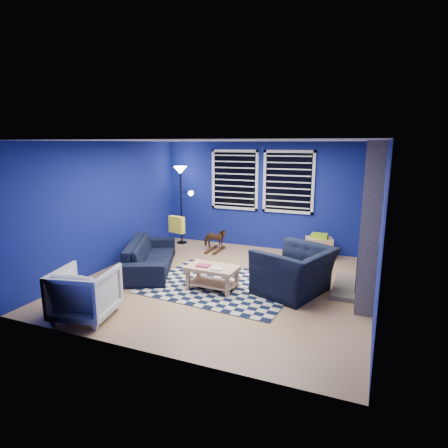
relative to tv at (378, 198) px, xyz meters
name	(u,v)px	position (x,y,z in m)	size (l,w,h in m)	color
floor	(225,282)	(-2.45, -2.00, -1.40)	(5.00, 5.00, 0.00)	tan
ceiling	(225,141)	(-2.45, -2.00, 1.10)	(5.00, 5.00, 0.00)	white
wall_back	(265,196)	(-2.45, 0.50, -0.15)	(5.00, 5.00, 0.00)	navy
wall_left	(108,205)	(-4.95, -2.00, -0.15)	(5.00, 5.00, 0.00)	navy
wall_right	(380,226)	(0.05, -2.00, -0.15)	(5.00, 5.00, 0.00)	navy
fireplace	(370,222)	(-0.09, -1.50, -0.20)	(0.65, 2.00, 2.50)	gray
window_left	(235,180)	(-3.20, 0.46, 0.20)	(1.17, 0.06, 1.42)	black
window_right	(288,182)	(-1.90, 0.46, 0.20)	(1.17, 0.06, 1.42)	black
tv	(378,198)	(0.00, 0.00, 0.00)	(0.07, 1.00, 0.58)	black
rug	(222,285)	(-2.44, -2.16, -1.39)	(2.50, 2.00, 0.02)	black
sofa	(150,256)	(-4.05, -1.94, -1.10)	(0.79, 2.03, 0.59)	black
armchair_big	(295,271)	(-1.19, -2.02, -1.01)	(1.04, 1.19, 0.78)	black
armchair_bent	(85,293)	(-3.77, -4.04, -1.03)	(0.79, 0.81, 0.74)	gray
rocking_horse	(215,239)	(-3.40, -0.26, -1.10)	(0.54, 0.25, 0.46)	#442215
coffee_table	(212,273)	(-2.51, -2.41, -1.10)	(0.89, 0.54, 0.44)	tan
cabinet	(319,247)	(-1.10, 0.11, -1.16)	(0.63, 0.51, 0.55)	tan
floor_lamp	(181,181)	(-4.44, 0.10, 0.17)	(0.52, 0.32, 1.91)	black
throw_pillow	(177,225)	(-3.90, -1.13, -0.63)	(0.37, 0.11, 0.35)	gold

